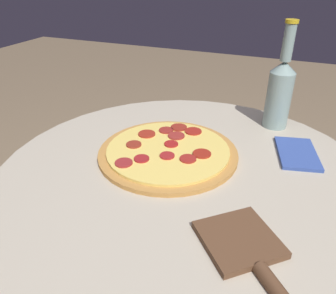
# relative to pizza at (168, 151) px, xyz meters

# --- Properties ---
(table) EXTENTS (0.80, 0.80, 0.73)m
(table) POSITION_rel_pizza_xyz_m (-0.04, -0.06, -0.19)
(table) COLOR #B2A893
(table) RESTS_ON ground_plane
(pizza) EXTENTS (0.32, 0.32, 0.02)m
(pizza) POSITION_rel_pizza_xyz_m (0.00, 0.00, 0.00)
(pizza) COLOR #B77F3D
(pizza) RESTS_ON table
(beer_bottle) EXTENTS (0.06, 0.06, 0.27)m
(beer_bottle) POSITION_rel_pizza_xyz_m (0.25, -0.21, 0.09)
(beer_bottle) COLOR gray
(beer_bottle) RESTS_ON table
(pizza_paddle) EXTENTS (0.21, 0.20, 0.02)m
(pizza_paddle) POSITION_rel_pizza_xyz_m (-0.23, -0.22, -0.00)
(pizza_paddle) COLOR brown
(pizza_paddle) RESTS_ON table
(napkin) EXTENTS (0.16, 0.11, 0.01)m
(napkin) POSITION_rel_pizza_xyz_m (0.11, -0.27, -0.00)
(napkin) COLOR #334C99
(napkin) RESTS_ON table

